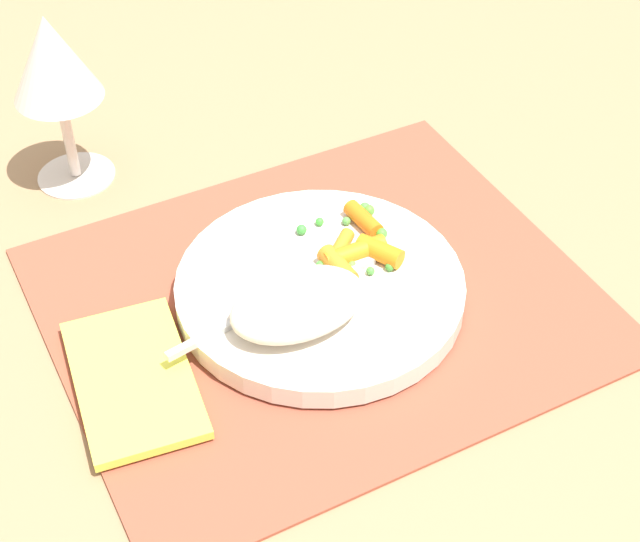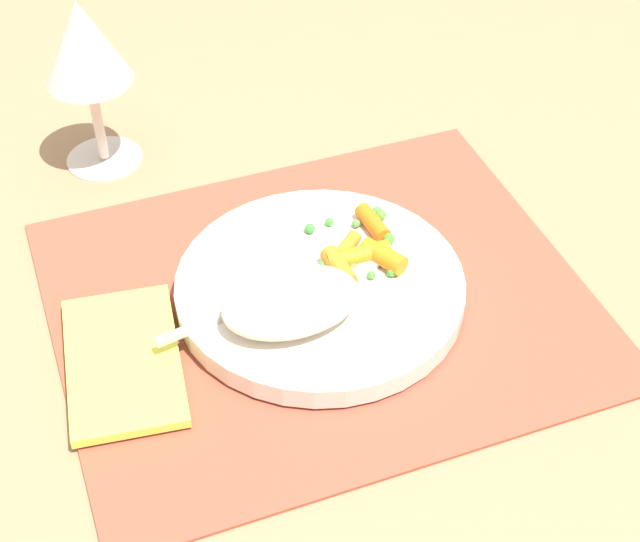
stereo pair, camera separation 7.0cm
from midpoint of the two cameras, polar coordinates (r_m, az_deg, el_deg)
The scene contains 9 objects.
ground_plane at distance 0.80m, azimuth 2.48°, elevation -1.91°, with size 2.40×2.40×0.00m, color #997551.
placemat at distance 0.80m, azimuth 2.49°, elevation -1.76°, with size 0.43×0.36×0.01m, color #9E4733.
plate at distance 0.79m, azimuth 2.52°, elevation -1.13°, with size 0.24×0.24×0.02m, color silver.
rice_mound at distance 0.75m, azimuth 0.98°, elevation -1.92°, with size 0.11×0.07×0.03m, color beige.
carrot_portion at distance 0.80m, azimuth 4.86°, elevation 1.01°, with size 0.07×0.09×0.02m.
pea_scatter at distance 0.81m, azimuth 4.41°, elevation 1.31°, with size 0.09×0.08×0.01m.
fork at distance 0.77m, azimuth 0.91°, elevation -1.15°, with size 0.19×0.04×0.01m.
wine_glass at distance 0.90m, azimuth -11.41°, elevation 12.57°, with size 0.08×0.08×0.17m.
napkin at distance 0.75m, azimuth -8.82°, elevation -5.31°, with size 0.09×0.14×0.01m, color #EAE54C.
Camera 2 is at (-0.20, -0.53, 0.57)m, focal length 54.88 mm.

